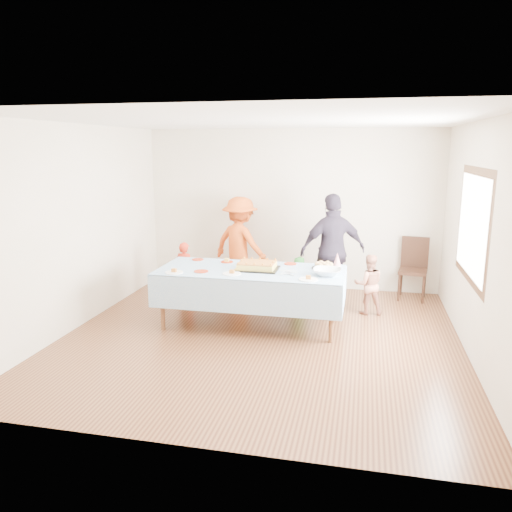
# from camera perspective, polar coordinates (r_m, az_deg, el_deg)

# --- Properties ---
(ground) EXTENTS (5.00, 5.00, 0.00)m
(ground) POSITION_cam_1_polar(r_m,az_deg,el_deg) (6.52, 0.53, -9.19)
(ground) COLOR #462314
(ground) RESTS_ON ground
(room_walls) EXTENTS (5.04, 5.04, 2.72)m
(room_walls) POSITION_cam_1_polar(r_m,az_deg,el_deg) (6.10, 1.08, 6.47)
(room_walls) COLOR beige
(room_walls) RESTS_ON ground
(party_table) EXTENTS (2.50, 1.10, 0.78)m
(party_table) POSITION_cam_1_polar(r_m,az_deg,el_deg) (6.74, -0.57, -2.00)
(party_table) COLOR brown
(party_table) RESTS_ON ground
(birthday_cake) EXTENTS (0.57, 0.44, 0.10)m
(birthday_cake) POSITION_cam_1_polar(r_m,az_deg,el_deg) (6.72, 0.12, -1.14)
(birthday_cake) COLOR black
(birthday_cake) RESTS_ON party_table
(rolls_tray) EXTENTS (0.33, 0.33, 0.10)m
(rolls_tray) POSITION_cam_1_polar(r_m,az_deg,el_deg) (6.81, 7.75, -1.12)
(rolls_tray) COLOR black
(rolls_tray) RESTS_ON party_table
(punch_bowl) EXTENTS (0.36, 0.36, 0.09)m
(punch_bowl) POSITION_cam_1_polar(r_m,az_deg,el_deg) (6.47, 8.12, -1.82)
(punch_bowl) COLOR silver
(punch_bowl) RESTS_ON party_table
(party_hat) EXTENTS (0.11, 0.11, 0.19)m
(party_hat) POSITION_cam_1_polar(r_m,az_deg,el_deg) (7.00, 9.27, -0.37)
(party_hat) COLOR silver
(party_hat) RESTS_ON party_table
(fork_pile) EXTENTS (0.24, 0.18, 0.07)m
(fork_pile) POSITION_cam_1_polar(r_m,az_deg,el_deg) (6.47, 3.70, -1.83)
(fork_pile) COLOR white
(fork_pile) RESTS_ON party_table
(plate_red_far_a) EXTENTS (0.17, 0.17, 0.01)m
(plate_red_far_a) POSITION_cam_1_polar(r_m,az_deg,el_deg) (7.34, -6.67, -0.40)
(plate_red_far_a) COLOR red
(plate_red_far_a) RESTS_ON party_table
(plate_red_far_b) EXTENTS (0.18, 0.18, 0.01)m
(plate_red_far_b) POSITION_cam_1_polar(r_m,az_deg,el_deg) (7.16, -3.34, -0.67)
(plate_red_far_b) COLOR red
(plate_red_far_b) RESTS_ON party_table
(plate_red_far_c) EXTENTS (0.18, 0.18, 0.01)m
(plate_red_far_c) POSITION_cam_1_polar(r_m,az_deg,el_deg) (7.08, 0.11, -0.78)
(plate_red_far_c) COLOR red
(plate_red_far_c) RESTS_ON party_table
(plate_red_far_d) EXTENTS (0.18, 0.18, 0.01)m
(plate_red_far_d) POSITION_cam_1_polar(r_m,az_deg,el_deg) (7.04, 3.94, -0.89)
(plate_red_far_d) COLOR red
(plate_red_far_d) RESTS_ON party_table
(plate_red_near) EXTENTS (0.19, 0.19, 0.01)m
(plate_red_near) POSITION_cam_1_polar(r_m,az_deg,el_deg) (6.64, -6.29, -1.75)
(plate_red_near) COLOR red
(plate_red_near) RESTS_ON party_table
(plate_white_left) EXTENTS (0.24, 0.24, 0.01)m
(plate_white_left) POSITION_cam_1_polar(r_m,az_deg,el_deg) (6.63, -9.35, -1.86)
(plate_white_left) COLOR white
(plate_white_left) RESTS_ON party_table
(plate_white_mid) EXTENTS (0.24, 0.24, 0.01)m
(plate_white_mid) POSITION_cam_1_polar(r_m,az_deg,el_deg) (6.49, -2.77, -2.03)
(plate_white_mid) COLOR white
(plate_white_mid) RESTS_ON party_table
(plate_white_right) EXTENTS (0.24, 0.24, 0.01)m
(plate_white_right) POSITION_cam_1_polar(r_m,az_deg,el_deg) (6.23, 6.00, -2.68)
(plate_white_right) COLOR white
(plate_white_right) RESTS_ON party_table
(dining_chair) EXTENTS (0.49, 0.49, 0.99)m
(dining_chair) POSITION_cam_1_polar(r_m,az_deg,el_deg) (8.39, 17.57, -0.95)
(dining_chair) COLOR black
(dining_chair) RESTS_ON ground
(toddler_left) EXTENTS (0.37, 0.28, 0.91)m
(toddler_left) POSITION_cam_1_polar(r_m,az_deg,el_deg) (8.15, -8.13, -1.57)
(toddler_left) COLOR red
(toddler_left) RESTS_ON ground
(toddler_mid) EXTENTS (0.38, 0.25, 0.75)m
(toddler_mid) POSITION_cam_1_polar(r_m,az_deg,el_deg) (7.74, 4.94, -2.83)
(toddler_mid) COLOR #277226
(toddler_mid) RESTS_ON ground
(toddler_right) EXTENTS (0.48, 0.40, 0.89)m
(toddler_right) POSITION_cam_1_polar(r_m,az_deg,el_deg) (7.44, 12.75, -3.17)
(toddler_right) COLOR #B36F53
(toddler_right) RESTS_ON ground
(adult_left) EXTENTS (1.18, 0.95, 1.59)m
(adult_left) POSITION_cam_1_polar(r_m,az_deg,el_deg) (8.41, -1.81, 1.37)
(adult_left) COLOR #DC551B
(adult_left) RESTS_ON ground
(adult_right) EXTENTS (1.10, 0.79, 1.73)m
(adult_right) POSITION_cam_1_polar(r_m,az_deg,el_deg) (7.63, 8.77, 0.61)
(adult_right) COLOR #302837
(adult_right) RESTS_ON ground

